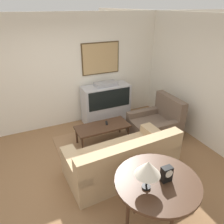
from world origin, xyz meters
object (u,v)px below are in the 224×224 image
Objects in this scene: console_table at (157,185)px; tv at (106,103)px; armchair at (156,125)px; mantel_clock at (166,174)px; couch at (122,160)px; table_lamp at (148,168)px; coffee_table at (102,128)px.

tv is at bearing 78.54° from console_table.
armchair is 2.46m from mantel_clock.
couch reaches higher than console_table.
table_lamp is at bearing -169.17° from console_table.
tv is 1.04× the size of coffee_table.
console_table is (-0.14, -2.19, 0.35)m from coffee_table.
table_lamp is at bearing -104.81° from tv.
armchair reaches higher than coffee_table.
console_table is at bearing 83.34° from couch.
mantel_clock is (0.09, -0.04, 0.18)m from console_table.
table_lamp is (-1.61, -1.98, 0.83)m from armchair.
table_lamp is 1.90× the size of mantel_clock.
couch is at bearing -105.44° from tv.
console_table is 2.76× the size of table_lamp.
couch reaches higher than coffee_table.
coffee_table is (-0.49, -0.93, -0.12)m from tv.
table_lamp is at bearing 73.62° from couch.
console_table is (-0.63, -3.12, 0.23)m from tv.
armchair is at bearing 50.87° from table_lamp.
couch is 1.80× the size of console_table.
coffee_table is (-1.27, 0.25, 0.11)m from armchair.
tv is 0.61× the size of couch.
tv is at bearing 75.19° from table_lamp.
armchair is 2.50× the size of table_lamp.
table_lamp is (-0.28, -1.15, 0.82)m from couch.
armchair reaches higher than console_table.
couch is 1.70× the size of coffee_table.
tv is 3.19m from console_table.
tv is at bearing -108.13° from couch.
table_lamp is at bearing -38.40° from armchair.
mantel_clock is at bearing -32.84° from armchair.
tv reaches higher than console_table.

